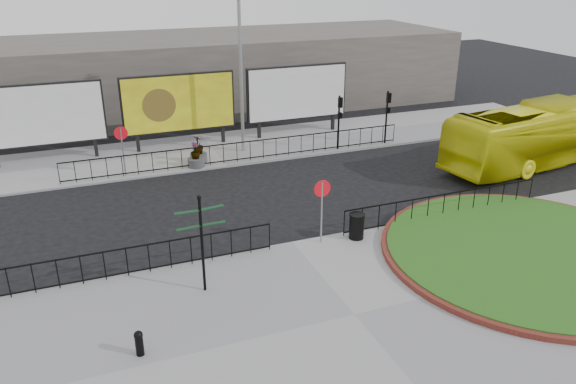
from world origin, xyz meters
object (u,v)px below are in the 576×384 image
lamp_post (241,65)px  planter_a (196,158)px  fingerpost_sign (201,234)px  bollard (139,342)px  billboard_mid (179,103)px  bus (540,134)px  planter_b (198,152)px  litter_bin (357,226)px

lamp_post → planter_a: size_ratio=7.21×
fingerpost_sign → bollard: 3.78m
billboard_mid → bus: (16.65, -9.28, -1.00)m
billboard_mid → planter_a: (0.00, -3.57, -2.02)m
billboard_mid → planter_b: (0.30, -2.87, -1.93)m
lamp_post → planter_a: 5.44m
bollard → litter_bin: 9.43m
lamp_post → bollard: (-7.70, -15.54, -4.30)m
litter_bin → planter_a: (-3.88, 10.01, -0.04)m
billboard_mid → litter_bin: billboard_mid is taller
bollard → litter_bin: size_ratio=0.75×
planter_b → planter_a: bearing=-113.4°
bollard → litter_bin: litter_bin is taller
billboard_mid → planter_b: size_ratio=4.37×
bollard → planter_b: (4.99, 14.64, 0.14)m
billboard_mid → lamp_post: lamp_post is taller
billboard_mid → lamp_post: bearing=-33.3°
litter_bin → planter_b: size_ratio=0.70×
billboard_mid → bus: size_ratio=0.54×
billboard_mid → planter_a: size_ratio=4.84×
fingerpost_sign → billboard_mid: bearing=81.6°
bollard → planter_a: (4.69, 13.94, 0.05)m
litter_bin → lamp_post: bearing=94.3°
planter_a → fingerpost_sign: bearing=-101.5°
litter_bin → bus: size_ratio=0.09×
bus → fingerpost_sign: bearing=98.5°
lamp_post → bus: (13.64, -7.31, -3.22)m
planter_a → planter_b: (0.30, 0.69, 0.09)m
fingerpost_sign → bus: (18.97, 5.74, -0.51)m
lamp_post → bus: bearing=-28.2°
planter_b → billboard_mid: bearing=96.0°
bollard → fingerpost_sign: bearing=46.4°
lamp_post → litter_bin: 12.37m
planter_a → planter_b: bearing=66.6°
litter_bin → bus: bus is taller
bollard → bus: bearing=21.1°
billboard_mid → litter_bin: size_ratio=6.24×
fingerpost_sign → litter_bin: (6.20, 1.45, -1.49)m
billboard_mid → bollard: billboard_mid is taller
lamp_post → bollard: 17.86m
billboard_mid → bollard: 18.24m
planter_b → lamp_post: bearing=18.4°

